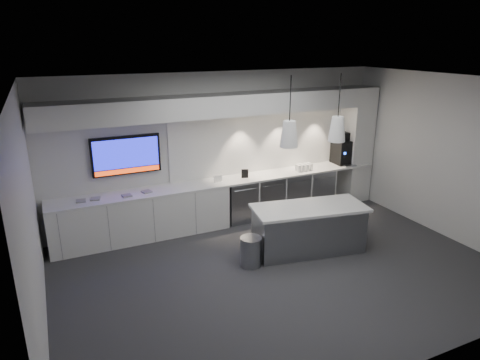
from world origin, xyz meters
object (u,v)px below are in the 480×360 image
wall_tv (126,155)px  coffee_machine (343,151)px  island (308,228)px  bin (251,251)px

wall_tv → coffee_machine: wall_tv is taller
island → bin: size_ratio=4.16×
coffee_machine → bin: bearing=-147.0°
wall_tv → island: wall_tv is taller
island → wall_tv: bearing=152.7°
coffee_machine → island: bearing=-135.9°
wall_tv → island: bearing=-37.2°
island → coffee_machine: bearing=50.8°
bin → island: bearing=2.6°
wall_tv → coffee_machine: size_ratio=1.75×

